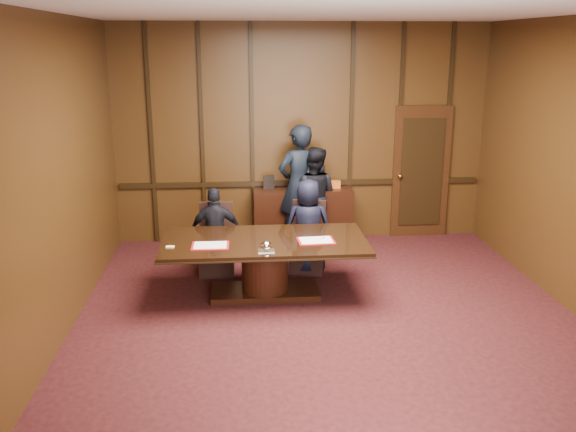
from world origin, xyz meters
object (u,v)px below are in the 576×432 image
object	(u,v)px
sideboard	(303,213)
witness_right	(313,197)
signatory_right	(308,226)
witness_left	(298,186)
conference_table	(265,258)
signatory_left	(216,232)

from	to	relation	value
sideboard	witness_right	xyz separation A→B (m)	(0.15, -0.16, 0.32)
signatory_right	sideboard	bearing A→B (deg)	-87.72
signatory_right	witness_right	bearing A→B (deg)	-95.26
witness_right	witness_left	bearing A→B (deg)	20.16
sideboard	signatory_right	size ratio (longest dim) A/B	1.18
conference_table	witness_right	size ratio (longest dim) A/B	1.63
signatory_right	witness_left	world-z (taller)	witness_left
witness_right	conference_table	bearing A→B (deg)	86.64
witness_left	sideboard	bearing A→B (deg)	-143.17
conference_table	witness_left	size ratio (longest dim) A/B	1.33
witness_left	conference_table	bearing A→B (deg)	48.25
signatory_left	signatory_right	bearing A→B (deg)	177.06
conference_table	signatory_right	size ratio (longest dim) A/B	1.93
conference_table	witness_left	world-z (taller)	witness_left
witness_left	witness_right	bearing A→B (deg)	155.73
signatory_right	witness_right	size ratio (longest dim) A/B	0.84
sideboard	signatory_left	world-z (taller)	sideboard
sideboard	signatory_left	distance (m)	1.93
sideboard	conference_table	world-z (taller)	sideboard
sideboard	conference_table	bearing A→B (deg)	-108.39
signatory_right	witness_right	world-z (taller)	witness_right
signatory_left	witness_left	size ratio (longest dim) A/B	0.64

